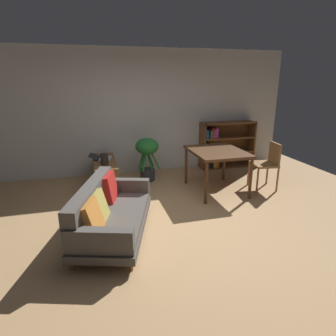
# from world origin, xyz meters

# --- Properties ---
(ground_plane) EXTENTS (8.16, 8.16, 0.00)m
(ground_plane) POSITION_xyz_m (0.00, 0.00, 0.00)
(ground_plane) COLOR tan
(back_wall_panel) EXTENTS (6.80, 0.10, 2.70)m
(back_wall_panel) POSITION_xyz_m (0.00, 2.70, 1.35)
(back_wall_panel) COLOR silver
(back_wall_panel) RESTS_ON ground_plane
(fabric_couch) EXTENTS (1.30, 1.92, 0.72)m
(fabric_couch) POSITION_xyz_m (-0.99, -0.05, 0.33)
(fabric_couch) COLOR brown
(fabric_couch) RESTS_ON ground_plane
(media_console) EXTENTS (0.42, 1.24, 0.54)m
(media_console) POSITION_xyz_m (-0.91, 1.80, 0.27)
(media_console) COLOR brown
(media_console) RESTS_ON ground_plane
(open_laptop) EXTENTS (0.47, 0.40, 0.10)m
(open_laptop) POSITION_xyz_m (-0.96, 1.96, 0.57)
(open_laptop) COLOR silver
(open_laptop) RESTS_ON media_console
(desk_speaker) EXTENTS (0.15, 0.15, 0.20)m
(desk_speaker) POSITION_xyz_m (-0.92, 1.54, 0.65)
(desk_speaker) COLOR #2D2823
(desk_speaker) RESTS_ON media_console
(potted_floor_plant) EXTENTS (0.50, 0.48, 0.91)m
(potted_floor_plant) POSITION_xyz_m (-0.03, 1.98, 0.60)
(potted_floor_plant) COLOR #333338
(potted_floor_plant) RESTS_ON ground_plane
(dining_table) EXTENTS (0.94, 1.16, 0.80)m
(dining_table) POSITION_xyz_m (1.11, 1.06, 0.71)
(dining_table) COLOR #56351E
(dining_table) RESTS_ON ground_plane
(dining_chair_near) EXTENTS (0.49, 0.51, 0.90)m
(dining_chair_near) POSITION_xyz_m (2.12, 0.93, 0.53)
(dining_chair_near) COLOR olive
(dining_chair_near) RESTS_ON ground_plane
(bookshelf) EXTENTS (1.32, 0.36, 1.09)m
(bookshelf) POSITION_xyz_m (1.93, 2.50, 0.53)
(bookshelf) COLOR brown
(bookshelf) RESTS_ON ground_plane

